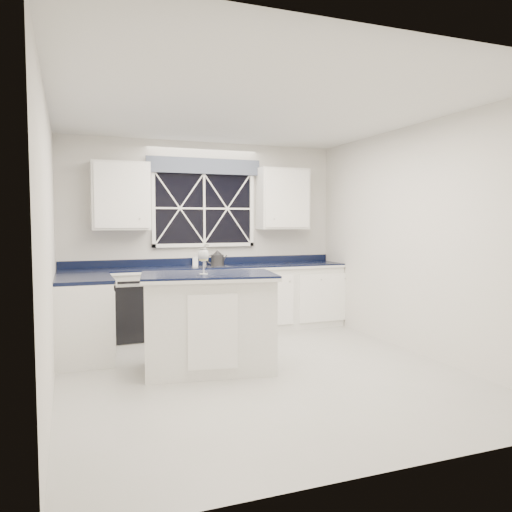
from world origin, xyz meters
name	(u,v)px	position (x,y,z in m)	size (l,w,h in m)	color
ground	(259,371)	(0.00, 0.00, 0.00)	(4.50, 4.50, 0.00)	#A9A9A4
back_wall	(204,236)	(0.00, 2.25, 1.35)	(4.00, 0.10, 2.70)	silver
base_cabinets	(189,304)	(-0.33, 1.78, 0.45)	(3.99, 1.60, 0.90)	white
countertop	(209,268)	(0.00, 1.95, 0.92)	(3.98, 0.64, 0.04)	black
dishwasher	(129,308)	(-1.10, 1.95, 0.41)	(0.60, 0.58, 0.82)	black
window	(204,203)	(0.00, 2.20, 1.83)	(1.65, 0.09, 1.26)	black
upper_cabinets	(206,198)	(0.00, 2.08, 1.90)	(3.10, 0.34, 0.90)	white
faucet	(206,254)	(0.00, 2.14, 1.10)	(0.05, 0.20, 0.30)	silver
island	(209,322)	(-0.48, 0.24, 0.51)	(1.49, 1.04, 1.02)	white
rug	(209,342)	(-0.17, 1.35, 0.01)	(1.33, 0.97, 0.02)	#AFAFAA
kettle	(217,258)	(0.15, 2.05, 1.04)	(0.30, 0.19, 0.21)	#29292C
wine_glass	(204,256)	(-0.55, 0.17, 1.21)	(0.11, 0.11, 0.27)	silver
soap_bottle	(195,259)	(-0.15, 2.16, 1.02)	(0.07, 0.08, 0.17)	silver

